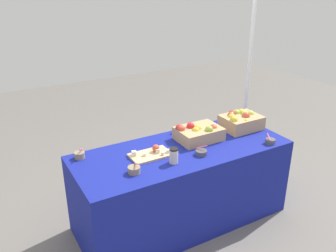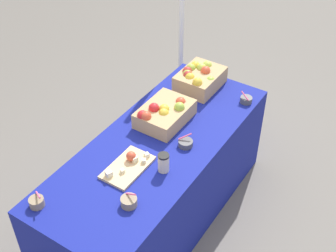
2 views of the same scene
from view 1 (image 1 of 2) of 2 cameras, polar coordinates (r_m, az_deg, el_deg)
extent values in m
plane|color=slate|center=(3.50, 2.08, -14.51)|extent=(10.00, 10.00, 0.00)
cube|color=navy|center=(3.29, 2.18, -9.41)|extent=(1.90, 0.76, 0.74)
cube|color=tan|center=(3.55, 11.57, 0.59)|extent=(0.37, 0.28, 0.13)
sphere|color=#B2C64C|center=(3.58, 12.10, 1.84)|extent=(0.07, 0.07, 0.07)
sphere|color=#99B742|center=(3.44, 12.36, 0.53)|extent=(0.07, 0.07, 0.07)
sphere|color=gold|center=(3.40, 10.45, 0.94)|extent=(0.07, 0.07, 0.07)
sphere|color=#B2332D|center=(3.56, 10.17, 1.91)|extent=(0.07, 0.07, 0.07)
sphere|color=#B2332D|center=(3.52, 9.98, 1.56)|extent=(0.07, 0.07, 0.07)
sphere|color=#99B742|center=(3.54, 10.03, 1.64)|extent=(0.07, 0.07, 0.07)
sphere|color=#B2C64C|center=(3.61, 13.01, 1.87)|extent=(0.07, 0.07, 0.07)
sphere|color=gold|center=(3.62, 11.56, 2.11)|extent=(0.07, 0.07, 0.07)
sphere|color=#99B742|center=(3.60, 10.83, 2.03)|extent=(0.07, 0.07, 0.07)
sphere|color=#D14C33|center=(3.52, 12.31, 1.60)|extent=(0.07, 0.07, 0.07)
sphere|color=gold|center=(3.50, 10.05, 1.35)|extent=(0.07, 0.07, 0.07)
cube|color=tan|center=(3.26, 4.92, -1.23)|extent=(0.40, 0.29, 0.11)
sphere|color=#D14C33|center=(3.19, 2.12, -0.47)|extent=(0.07, 0.07, 0.07)
sphere|color=#D14C33|center=(3.27, 7.22, -0.35)|extent=(0.07, 0.07, 0.07)
sphere|color=gold|center=(3.20, 4.42, -0.81)|extent=(0.07, 0.07, 0.07)
sphere|color=red|center=(3.25, 3.60, -0.04)|extent=(0.07, 0.07, 0.07)
sphere|color=#99B742|center=(3.20, 6.54, -0.56)|extent=(0.07, 0.07, 0.07)
sphere|color=gold|center=(3.23, 4.74, -0.45)|extent=(0.07, 0.07, 0.07)
sphere|color=red|center=(3.22, 1.81, -0.38)|extent=(0.07, 0.07, 0.07)
cube|color=#D1B284|center=(2.99, -2.82, -4.62)|extent=(0.34, 0.20, 0.02)
sphere|color=#D14C33|center=(3.01, -1.94, -3.55)|extent=(0.06, 0.06, 0.06)
cube|color=beige|center=(2.96, -5.43, -4.35)|extent=(0.05, 0.05, 0.04)
cube|color=beige|center=(2.99, -1.67, -3.95)|extent=(0.05, 0.05, 0.04)
cube|color=beige|center=(2.99, -0.05, -4.01)|extent=(0.04, 0.04, 0.03)
cube|color=beige|center=(2.96, -0.78, -4.36)|extent=(0.04, 0.04, 0.03)
cube|color=beige|center=(2.95, -3.78, -4.56)|extent=(0.03, 0.03, 0.02)
cylinder|color=gray|center=(3.03, -13.91, -4.53)|extent=(0.09, 0.09, 0.05)
cylinder|color=#EA598C|center=(3.00, -13.68, -3.64)|extent=(0.06, 0.09, 0.05)
cylinder|color=#4C4C51|center=(3.01, 5.31, -4.23)|extent=(0.10, 0.10, 0.04)
cylinder|color=#EA598C|center=(3.01, 5.42, -3.33)|extent=(0.07, 0.07, 0.04)
cylinder|color=gray|center=(2.75, -5.42, -6.97)|extent=(0.10, 0.10, 0.05)
cylinder|color=#EA598C|center=(2.73, -5.07, -6.04)|extent=(0.02, 0.08, 0.05)
cylinder|color=#4C4C51|center=(3.32, 15.96, -2.34)|extent=(0.09, 0.09, 0.04)
cylinder|color=#EA598C|center=(3.29, 15.76, -1.68)|extent=(0.04, 0.08, 0.04)
cylinder|color=beige|center=(2.86, 0.92, -4.85)|extent=(0.07, 0.07, 0.12)
cylinder|color=black|center=(2.83, 0.93, -3.71)|extent=(0.07, 0.07, 0.01)
cylinder|color=white|center=(4.08, 12.53, 6.48)|extent=(0.04, 0.04, 2.01)
camera|label=2|loc=(1.28, -64.66, 41.38)|focal=49.03mm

